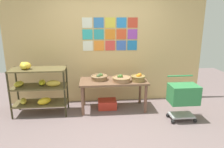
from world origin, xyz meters
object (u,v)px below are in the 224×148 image
(fruit_basket_back_left, at_px, (99,77))
(produce_crate_under_table, at_px, (107,104))
(display_table, at_px, (113,84))
(shopping_cart, at_px, (183,96))
(fruit_basket_right, at_px, (138,78))
(banana_shelf_unit, at_px, (37,85))
(fruit_basket_back_right, at_px, (121,79))

(fruit_basket_back_left, bearing_deg, produce_crate_under_table, -6.43)
(display_table, xyz_separation_m, shopping_cart, (1.28, -0.64, -0.07))
(fruit_basket_right, bearing_deg, fruit_basket_back_left, 168.24)
(produce_crate_under_table, xyz_separation_m, shopping_cart, (1.42, -0.68, 0.41))
(produce_crate_under_table, height_order, shopping_cart, shopping_cart)
(display_table, distance_m, produce_crate_under_table, 0.50)
(banana_shelf_unit, distance_m, produce_crate_under_table, 1.54)
(fruit_basket_back_right, xyz_separation_m, produce_crate_under_table, (-0.29, 0.15, -0.62))
(fruit_basket_right, xyz_separation_m, shopping_cart, (0.77, -0.53, -0.23))
(display_table, height_order, fruit_basket_right, fruit_basket_right)
(produce_crate_under_table, bearing_deg, fruit_basket_back_left, 173.57)
(fruit_basket_right, bearing_deg, shopping_cart, -34.64)
(fruit_basket_right, relative_size, fruit_basket_back_left, 0.82)
(banana_shelf_unit, height_order, fruit_basket_back_left, banana_shelf_unit)
(fruit_basket_right, distance_m, shopping_cart, 0.96)
(display_table, distance_m, fruit_basket_right, 0.55)
(banana_shelf_unit, bearing_deg, fruit_basket_back_left, 7.09)
(fruit_basket_back_right, height_order, produce_crate_under_table, fruit_basket_back_right)
(fruit_basket_back_left, bearing_deg, fruit_basket_right, -11.76)
(produce_crate_under_table, bearing_deg, fruit_basket_back_right, -26.88)
(produce_crate_under_table, bearing_deg, banana_shelf_unit, -174.46)
(fruit_basket_right, distance_m, produce_crate_under_table, 0.92)
(fruit_basket_back_left, relative_size, produce_crate_under_table, 0.91)
(fruit_basket_right, bearing_deg, fruit_basket_back_right, 179.41)
(display_table, bearing_deg, fruit_basket_right, -12.01)
(fruit_basket_back_right, relative_size, shopping_cart, 0.45)
(fruit_basket_right, xyz_separation_m, produce_crate_under_table, (-0.65, 0.15, -0.64))
(fruit_basket_right, distance_m, fruit_basket_back_left, 0.83)
(fruit_basket_back_left, distance_m, produce_crate_under_table, 0.65)
(fruit_basket_back_left, bearing_deg, display_table, -11.35)
(display_table, xyz_separation_m, fruit_basket_back_right, (0.16, -0.11, 0.14))
(banana_shelf_unit, xyz_separation_m, shopping_cart, (2.85, -0.54, -0.12))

